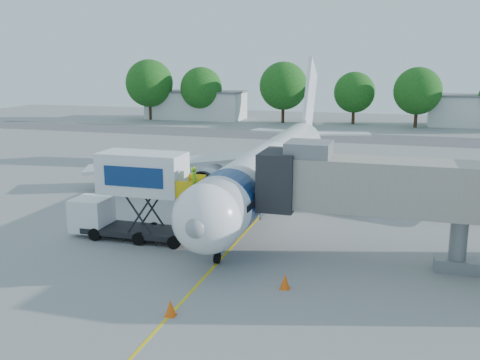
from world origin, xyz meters
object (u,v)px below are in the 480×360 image
(ground_tug, at_px, (165,335))
(catering_hiloader, at_px, (134,196))
(jet_bridge, at_px, (373,186))
(aircraft, at_px, (273,165))

(ground_tug, bearing_deg, catering_hiloader, 116.82)
(jet_bridge, xyz_separation_m, catering_hiloader, (-14.26, -0.00, -1.58))
(jet_bridge, height_order, ground_tug, jet_bridge)
(aircraft, height_order, ground_tug, aircraft)
(jet_bridge, relative_size, ground_tug, 3.45)
(aircraft, distance_m, ground_tug, 23.19)
(catering_hiloader, height_order, ground_tug, catering_hiloader)
(jet_bridge, relative_size, catering_hiloader, 1.64)
(aircraft, xyz_separation_m, jet_bridge, (7.99, -11.12, 1.39))
(aircraft, bearing_deg, jet_bridge, -54.30)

